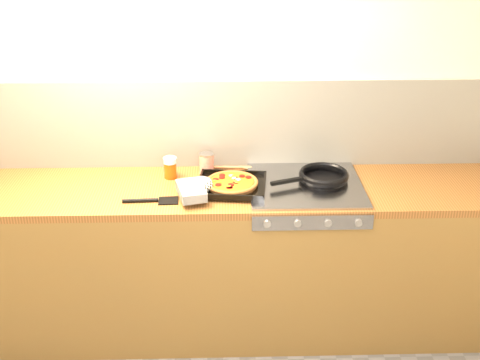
{
  "coord_description": "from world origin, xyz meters",
  "views": [
    {
      "loc": [
        0.02,
        -1.78,
        2.29
      ],
      "look_at": [
        0.1,
        1.08,
        0.95
      ],
      "focal_mm": 45.0,
      "sensor_mm": 36.0,
      "label": 1
    }
  ],
  "objects_px": {
    "juice_glass": "(170,168)",
    "frying_pan": "(323,177)",
    "pizza_on_tray": "(221,185)",
    "tomato_can": "(207,163)"
  },
  "relations": [
    {
      "from": "pizza_on_tray",
      "to": "tomato_can",
      "type": "height_order",
      "value": "tomato_can"
    },
    {
      "from": "tomato_can",
      "to": "juice_glass",
      "type": "relative_size",
      "value": 0.98
    },
    {
      "from": "pizza_on_tray",
      "to": "juice_glass",
      "type": "relative_size",
      "value": 4.09
    },
    {
      "from": "tomato_can",
      "to": "juice_glass",
      "type": "distance_m",
      "value": 0.21
    },
    {
      "from": "pizza_on_tray",
      "to": "juice_glass",
      "type": "bearing_deg",
      "value": 146.26
    },
    {
      "from": "frying_pan",
      "to": "juice_glass",
      "type": "height_order",
      "value": "juice_glass"
    },
    {
      "from": "pizza_on_tray",
      "to": "tomato_can",
      "type": "distance_m",
      "value": 0.26
    },
    {
      "from": "pizza_on_tray",
      "to": "juice_glass",
      "type": "xyz_separation_m",
      "value": [
        -0.28,
        0.18,
        0.02
      ]
    },
    {
      "from": "pizza_on_tray",
      "to": "tomato_can",
      "type": "xyz_separation_m",
      "value": [
        -0.08,
        0.24,
        0.02
      ]
    },
    {
      "from": "juice_glass",
      "to": "frying_pan",
      "type": "bearing_deg",
      "value": -6.49
    }
  ]
}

